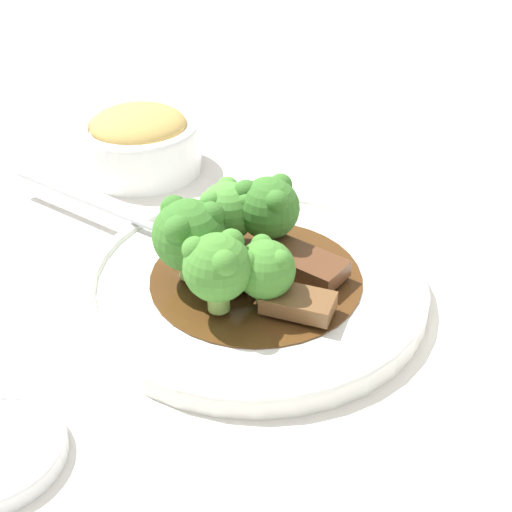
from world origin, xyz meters
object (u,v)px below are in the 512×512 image
at_px(broccoli_floret_5, 263,269).
at_px(broccoli_floret_0, 189,234).
at_px(broccoli_floret_2, 228,210).
at_px(beef_strip_0, 238,274).
at_px(beef_strip_2, 298,303).
at_px(main_plate, 256,283).
at_px(serving_spoon, 165,229).
at_px(beef_strip_1, 299,261).
at_px(broccoli_floret_1, 268,207).
at_px(broccoli_floret_3, 204,231).
at_px(broccoli_floret_4, 217,266).
at_px(side_bowl_appetizer, 140,140).

bearing_deg(broccoli_floret_5, broccoli_floret_0, 138.91).
xyz_separation_m(broccoli_floret_2, broccoli_floret_5, (0.01, -0.08, -0.00)).
height_order(beef_strip_0, beef_strip_2, beef_strip_2).
height_order(main_plate, serving_spoon, serving_spoon).
distance_m(main_plate, beef_strip_1, 0.04).
height_order(broccoli_floret_1, broccoli_floret_3, broccoli_floret_1).
bearing_deg(broccoli_floret_1, beef_strip_2, -87.49).
height_order(broccoli_floret_0, broccoli_floret_2, broccoli_floret_0).
bearing_deg(broccoli_floret_5, beef_strip_0, 114.52).
bearing_deg(broccoli_floret_4, beef_strip_0, 59.36).
bearing_deg(main_plate, side_bowl_appetizer, 107.81).
relative_size(beef_strip_0, broccoli_floret_0, 0.81).
xyz_separation_m(beef_strip_2, broccoli_floret_5, (-0.02, 0.01, 0.02)).
bearing_deg(beef_strip_1, broccoli_floret_3, 157.80).
bearing_deg(beef_strip_2, broccoli_floret_3, 125.69).
relative_size(beef_strip_1, broccoli_floret_2, 1.45).
xyz_separation_m(beef_strip_1, broccoli_floret_4, (-0.06, -0.04, 0.03)).
xyz_separation_m(beef_strip_2, side_bowl_appetizer, (-0.09, 0.27, 0.01)).
height_order(broccoli_floret_5, side_bowl_appetizer, broccoli_floret_5).
bearing_deg(beef_strip_1, broccoli_floret_0, 175.26).
relative_size(beef_strip_1, broccoli_floret_4, 1.30).
bearing_deg(broccoli_floret_5, side_bowl_appetizer, 105.23).
bearing_deg(beef_strip_0, broccoli_floret_2, 88.51).
relative_size(main_plate, broccoli_floret_1, 4.41).
bearing_deg(beef_strip_1, broccoli_floret_2, 136.13).
distance_m(broccoli_floret_3, serving_spoon, 0.05).
bearing_deg(serving_spoon, broccoli_floret_0, -76.68).
xyz_separation_m(broccoli_floret_1, broccoli_floret_2, (-0.03, 0.01, -0.00)).
bearing_deg(broccoli_floret_0, broccoli_floret_4, -71.66).
bearing_deg(broccoli_floret_1, broccoli_floret_0, -156.00).
bearing_deg(broccoli_floret_3, beef_strip_2, -54.31).
relative_size(beef_strip_1, beef_strip_2, 1.35).
relative_size(broccoli_floret_2, broccoli_floret_4, 0.90).
height_order(beef_strip_2, serving_spoon, serving_spoon).
xyz_separation_m(broccoli_floret_4, broccoli_floret_5, (0.03, 0.00, -0.01)).
relative_size(broccoli_floret_0, serving_spoon, 0.34).
bearing_deg(beef_strip_0, side_bowl_appetizer, 103.99).
xyz_separation_m(broccoli_floret_2, broccoli_floret_4, (-0.02, -0.08, 0.00)).
relative_size(broccoli_floret_0, broccoli_floret_1, 1.06).
distance_m(broccoli_floret_3, broccoli_floret_5, 0.07).
relative_size(beef_strip_2, broccoli_floret_5, 1.18).
distance_m(broccoli_floret_3, broccoli_floret_4, 0.06).
relative_size(beef_strip_0, beef_strip_2, 0.88).
relative_size(broccoli_floret_5, side_bowl_appetizer, 0.40).
distance_m(broccoli_floret_2, side_bowl_appetizer, 0.19).
bearing_deg(serving_spoon, beef_strip_0, -55.98).
distance_m(beef_strip_0, beef_strip_2, 0.06).
relative_size(beef_strip_0, broccoli_floret_4, 0.85).
height_order(main_plate, broccoli_floret_4, broccoli_floret_4).
bearing_deg(side_bowl_appetizer, main_plate, -72.19).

